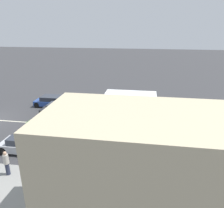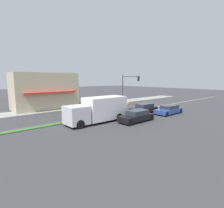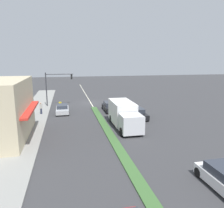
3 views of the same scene
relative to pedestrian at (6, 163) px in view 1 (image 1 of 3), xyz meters
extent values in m
plane|color=#38383A|center=(-7.99, 10.88, -1.00)|extent=(160.00, 160.00, 0.00)
cube|color=gray|center=(1.01, 11.38, -0.94)|extent=(4.00, 73.00, 0.12)
cube|color=#C6B793|center=(2.63, 9.34, 2.02)|extent=(4.63, 9.92, 5.81)
cube|color=red|center=(-0.04, 9.34, 1.92)|extent=(0.70, 7.93, 0.20)
cylinder|color=#282D42|center=(0.00, 0.00, -0.48)|extent=(0.26, 0.26, 0.82)
cylinder|color=#B7B2A8|center=(0.00, 0.00, 0.25)|extent=(0.34, 0.34, 0.64)
sphere|color=tan|center=(0.00, 0.00, 0.69)|extent=(0.22, 0.22, 0.22)
cube|color=silver|center=(-10.19, 10.89, 0.22)|extent=(2.28, 2.20, 1.90)
cube|color=white|center=(-10.19, 7.04, 0.57)|extent=(2.40, 5.10, 2.60)
cylinder|color=black|center=(-11.27, 11.09, -0.55)|extent=(0.28, 0.90, 0.90)
cylinder|color=black|center=(-9.11, 11.09, -0.55)|extent=(0.28, 0.90, 0.90)
cylinder|color=black|center=(-11.27, 5.79, -0.55)|extent=(0.28, 0.90, 0.90)
cylinder|color=black|center=(-9.11, 5.79, -0.55)|extent=(0.28, 0.90, 0.90)
cube|color=#B7BABF|center=(-2.99, -0.27, -0.53)|extent=(1.79, 4.07, 0.58)
cube|color=#2D333D|center=(-2.99, -0.48, 0.00)|extent=(1.52, 2.24, 0.47)
cylinder|color=black|center=(-3.79, 1.33, -0.67)|extent=(0.22, 0.66, 0.66)
cylinder|color=black|center=(-2.19, 1.33, -0.67)|extent=(0.22, 0.66, 0.66)
cylinder|color=black|center=(-3.79, -1.88, -0.67)|extent=(0.22, 0.66, 0.66)
cylinder|color=black|center=(-2.19, -1.88, -0.67)|extent=(0.22, 0.66, 0.66)
cube|color=black|center=(-12.99, 4.63, -0.50)|extent=(1.79, 4.48, 0.65)
cube|color=#2D333D|center=(-12.99, 4.40, 0.09)|extent=(1.52, 2.47, 0.53)
cylinder|color=black|center=(-13.79, 6.44, -0.67)|extent=(0.22, 0.66, 0.66)
cylinder|color=black|center=(-12.19, 6.44, -0.67)|extent=(0.22, 0.66, 0.66)
cylinder|color=black|center=(-13.79, 2.81, -0.67)|extent=(0.22, 0.66, 0.66)
cylinder|color=black|center=(-12.19, 2.81, -0.67)|extent=(0.22, 0.66, 0.66)
cube|color=#284793|center=(-12.99, -2.36, -0.54)|extent=(1.88, 4.55, 0.57)
cube|color=#2D333D|center=(-12.99, -2.59, 0.00)|extent=(1.60, 2.50, 0.51)
cylinder|color=black|center=(-13.83, -0.50, -0.68)|extent=(0.22, 0.64, 0.64)
cylinder|color=black|center=(-12.15, -0.50, -0.68)|extent=(0.22, 0.64, 0.64)
cylinder|color=black|center=(-13.83, -4.22, -0.68)|extent=(0.22, 0.64, 0.64)
cylinder|color=black|center=(-12.15, -4.22, -0.68)|extent=(0.22, 0.64, 0.64)
cube|color=black|center=(-10.19, -0.26, -0.49)|extent=(1.86, 4.46, 0.64)
cube|color=#2D333D|center=(-10.19, -0.48, 0.10)|extent=(1.58, 2.45, 0.54)
cylinder|color=black|center=(-11.02, 1.52, -0.65)|extent=(0.22, 0.70, 0.70)
cylinder|color=black|center=(-9.36, 1.52, -0.65)|extent=(0.22, 0.70, 0.70)
cylinder|color=black|center=(-11.02, -2.03, -0.65)|extent=(0.22, 0.70, 0.70)
cylinder|color=black|center=(-9.36, -2.03, -0.65)|extent=(0.22, 0.70, 0.70)
camera|label=1|loc=(10.59, 8.45, 8.12)|focal=35.00mm
camera|label=2|loc=(-26.20, 19.86, 3.97)|focal=28.00mm
camera|label=3|loc=(-3.58, 32.05, 6.90)|focal=35.00mm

